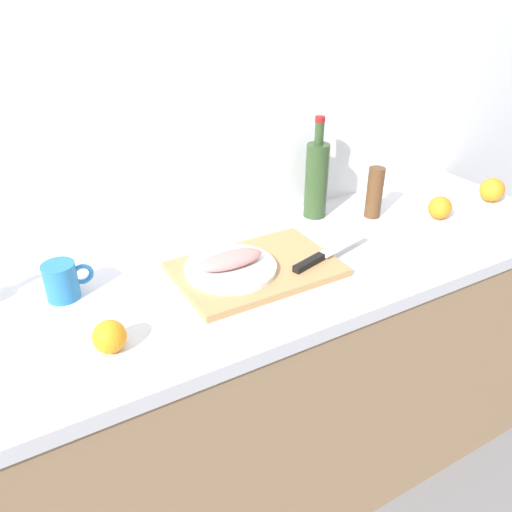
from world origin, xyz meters
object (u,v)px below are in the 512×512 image
chef_knife (321,256)px  cutting_board (256,269)px  orange_0 (110,337)px  pepper_mill (375,193)px  wine_bottle (316,179)px  white_plate (231,268)px  coffee_mug_0 (62,281)px  fish_fillet (230,260)px

chef_knife → cutting_board: bearing=146.9°
orange_0 → cutting_board: bearing=16.4°
cutting_board → pepper_mill: size_ratio=2.55×
chef_knife → orange_0: 0.61m
cutting_board → wine_bottle: size_ratio=1.30×
white_plate → wine_bottle: bearing=26.4°
orange_0 → pepper_mill: pepper_mill is taller
white_plate → coffee_mug_0: (-0.40, 0.12, 0.02)m
cutting_board → fish_fillet: (-0.07, 0.01, 0.04)m
cutting_board → wine_bottle: bearing=32.2°
cutting_board → coffee_mug_0: bearing=164.4°
chef_knife → coffee_mug_0: size_ratio=2.38×
cutting_board → fish_fillet: bearing=170.2°
chef_knife → coffee_mug_0: 0.68m
coffee_mug_0 → fish_fillet: bearing=-16.6°
white_plate → orange_0: 0.39m
orange_0 → fish_fillet: bearing=21.1°
pepper_mill → white_plate: bearing=-169.5°
wine_bottle → orange_0: (-0.78, -0.35, -0.09)m
cutting_board → pepper_mill: 0.53m
chef_knife → pepper_mill: pepper_mill is taller
fish_fillet → orange_0: size_ratio=2.52×
wine_bottle → pepper_mill: wine_bottle is taller
fish_fillet → wine_bottle: wine_bottle is taller
white_plate → wine_bottle: 0.48m
coffee_mug_0 → orange_0: size_ratio=1.66×
cutting_board → white_plate: bearing=170.2°
chef_knife → orange_0: orange_0 is taller
white_plate → chef_knife: size_ratio=0.85×
fish_fillet → coffee_mug_0: coffee_mug_0 is taller
fish_fillet → pepper_mill: (0.58, 0.11, 0.03)m
wine_bottle → coffee_mug_0: (-0.82, -0.09, -0.08)m
white_plate → chef_knife: bearing=-15.8°
cutting_board → fish_fillet: 0.08m
white_plate → pepper_mill: pepper_mill is taller
fish_fillet → coffee_mug_0: bearing=163.4°
wine_bottle → pepper_mill: 0.20m
wine_bottle → coffee_mug_0: bearing=-173.9°
white_plate → orange_0: (-0.36, -0.14, 0.01)m
wine_bottle → cutting_board: bearing=-147.8°
cutting_board → white_plate: (-0.07, 0.01, 0.02)m
chef_knife → orange_0: bearing=171.6°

